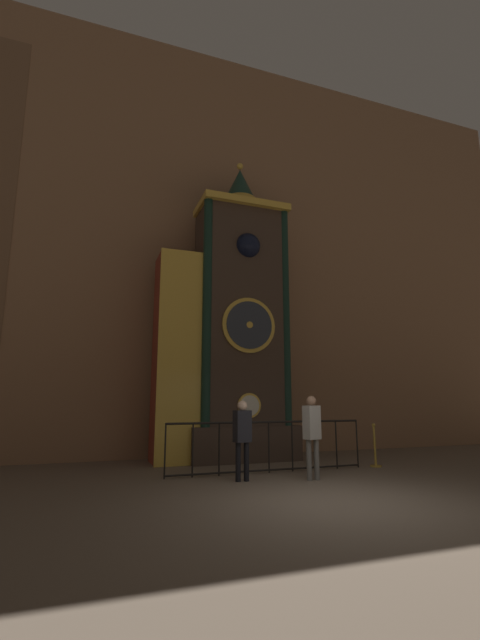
% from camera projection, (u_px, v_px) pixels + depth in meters
% --- Properties ---
extents(ground_plane, '(28.00, 28.00, 0.00)m').
position_uv_depth(ground_plane, '(341.00, 503.00, 6.86)').
color(ground_plane, brown).
extents(cathedral_back_wall, '(24.00, 0.32, 13.62)m').
position_uv_depth(cathedral_back_wall, '(220.00, 241.00, 14.12)').
color(cathedral_back_wall, '#936B4C').
rests_on(cathedral_back_wall, ground_plane).
extents(clock_tower, '(4.02, 1.81, 9.03)m').
position_uv_depth(clock_tower, '(228.00, 328.00, 12.42)').
color(clock_tower, '#423328').
rests_on(clock_tower, ground_plane).
extents(railing_fence, '(4.83, 0.05, 1.15)m').
position_uv_depth(railing_fence, '(269.00, 444.00, 9.86)').
color(railing_fence, black).
rests_on(railing_fence, ground_plane).
extents(visitor_near, '(0.37, 0.27, 1.62)m').
position_uv_depth(visitor_near, '(242.00, 432.00, 8.87)').
color(visitor_near, black).
rests_on(visitor_near, ground_plane).
extents(visitor_far, '(0.39, 0.31, 1.72)m').
position_uv_depth(visitor_far, '(312.00, 429.00, 9.02)').
color(visitor_far, '#58554F').
rests_on(visitor_far, ground_plane).
extents(stanchion_post, '(0.28, 0.28, 1.05)m').
position_uv_depth(stanchion_post, '(375.00, 452.00, 10.70)').
color(stanchion_post, '#B28E33').
rests_on(stanchion_post, ground_plane).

